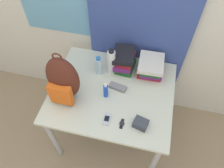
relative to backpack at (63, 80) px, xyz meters
The scene contains 14 objects.
ground_plane 1.09m from the backpack, 40.60° to the right, with size 12.00×12.00×0.00m, color #9E8466.
wall_back 0.80m from the backpack, 61.81° to the left, with size 6.00×0.06×2.50m.
curtain_blue 0.83m from the backpack, 51.07° to the left, with size 0.89×0.04×2.50m.
desk 0.49m from the backpack, 20.60° to the left, with size 1.05×0.88×0.76m.
backpack is the anchor object (origin of this frame).
book_stack_left 0.60m from the backpack, 46.97° to the left, with size 0.21×0.26×0.18m.
book_stack_center 0.78m from the backpack, 33.19° to the left, with size 0.23×0.27×0.15m.
water_bottle 0.38m from the backpack, 57.58° to the left, with size 0.06×0.06×0.20m.
sports_bottle 0.47m from the backpack, 48.92° to the left, with size 0.07×0.07×0.27m.
sunscreen_bottle 0.36m from the backpack, 13.49° to the left, with size 0.04×0.04×0.16m.
cell_phone 0.46m from the backpack, 20.44° to the right, with size 0.06×0.11×0.02m.
sunglasses_case 0.48m from the backpack, 23.41° to the left, with size 0.16×0.08×0.04m.
camera_pouch 0.68m from the backpack, 11.59° to the right, with size 0.12×0.11×0.06m.
wristwatch 0.57m from the backpack, 16.76° to the right, with size 0.04×0.09×0.01m.
Camera 1 is at (0.25, -0.62, 2.30)m, focal length 35.00 mm.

